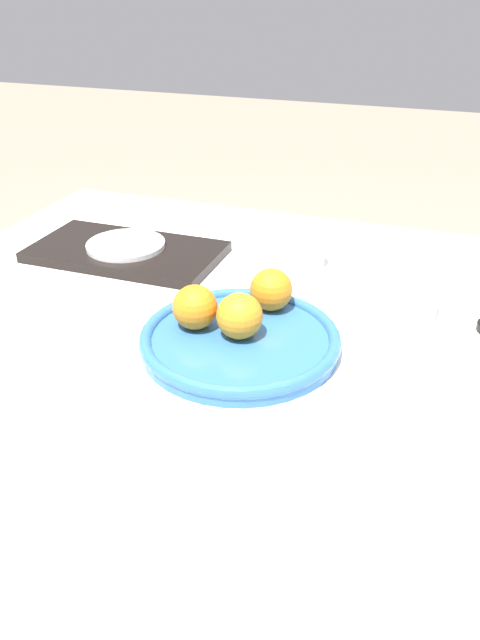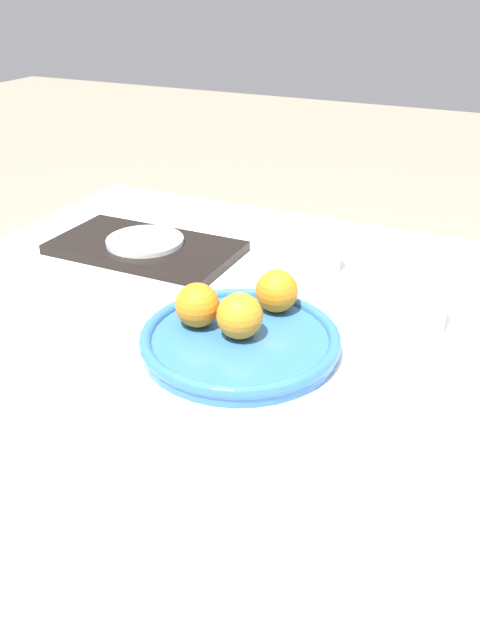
% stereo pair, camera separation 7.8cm
% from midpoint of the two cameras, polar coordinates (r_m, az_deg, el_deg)
% --- Properties ---
extents(ground_plane, '(12.00, 12.00, 0.00)m').
position_cam_midpoint_polar(ground_plane, '(1.60, -1.11, -22.51)').
color(ground_plane, gray).
extents(table, '(1.20, 0.83, 0.76)m').
position_cam_midpoint_polar(table, '(1.32, -1.27, -12.28)').
color(table, white).
rests_on(table, ground_plane).
extents(fruit_platter, '(0.30, 0.30, 0.03)m').
position_cam_midpoint_polar(fruit_platter, '(0.93, -2.41, -1.90)').
color(fruit_platter, '#336BAD').
rests_on(fruit_platter, table).
extents(orange_0, '(0.07, 0.07, 0.07)m').
position_cam_midpoint_polar(orange_0, '(0.91, -2.50, 0.31)').
color(orange_0, orange).
rests_on(orange_0, fruit_platter).
extents(orange_1, '(0.07, 0.07, 0.07)m').
position_cam_midpoint_polar(orange_1, '(0.94, -6.52, 1.12)').
color(orange_1, orange).
rests_on(orange_1, fruit_platter).
extents(orange_2, '(0.07, 0.07, 0.07)m').
position_cam_midpoint_polar(orange_2, '(0.99, 0.61, 2.75)').
color(orange_2, orange).
rests_on(orange_2, fruit_platter).
extents(water_glass, '(0.08, 0.08, 0.11)m').
position_cam_midpoint_polar(water_glass, '(1.02, 13.46, 2.51)').
color(water_glass, silver).
rests_on(water_glass, table).
extents(serving_tray, '(0.37, 0.20, 0.02)m').
position_cam_midpoint_polar(serving_tray, '(1.27, -12.10, 6.07)').
color(serving_tray, black).
rests_on(serving_tray, table).
extents(side_plate, '(0.15, 0.15, 0.01)m').
position_cam_midpoint_polar(side_plate, '(1.26, -12.17, 6.70)').
color(side_plate, white).
rests_on(side_plate, serving_tray).
extents(cup_1, '(0.08, 0.08, 0.07)m').
position_cam_midpoint_polar(cup_1, '(1.19, 4.06, 6.43)').
color(cup_1, white).
rests_on(cup_1, table).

